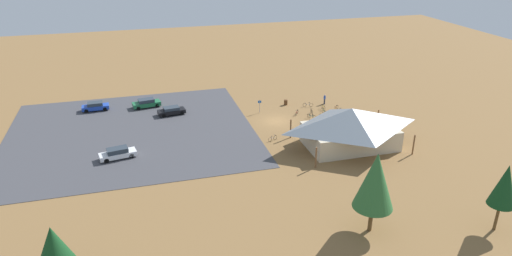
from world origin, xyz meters
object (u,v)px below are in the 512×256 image
pine_center (375,181)px  bicycle_yellow_near_sign (323,107)px  visitor_at_bikes (325,99)px  bicycle_green_mid_cluster (324,112)px  car_white_aisle_side (118,153)px  bicycle_red_lone_west (297,113)px  car_blue_far_end (95,106)px  pine_mideast (505,186)px  pine_east (55,251)px  lot_sign (260,105)px  bicycle_silver_trailside (308,105)px  bicycle_blue_near_porch (341,111)px  bicycle_white_edge_north (273,138)px  car_black_second_row (171,111)px  car_green_back_corner (146,103)px  bicycle_black_back_row (312,112)px  bicycle_orange_lone_east (336,108)px  trash_bin (286,102)px  bike_pavilion (351,125)px  bicycle_teal_yard_left (312,117)px

pine_center → bicycle_yellow_near_sign: (-8.87, -32.16, -5.25)m
visitor_at_bikes → bicycle_green_mid_cluster: bearing=66.6°
pine_center → car_white_aisle_side: size_ratio=1.74×
bicycle_red_lone_west → car_blue_far_end: (31.52, -10.67, 0.39)m
pine_mideast → pine_center: bearing=-15.2°
pine_east → pine_center: bearing=-178.7°
car_white_aisle_side → visitor_at_bikes: bearing=-161.2°
pine_east → car_blue_far_end: pine_east is taller
bicycle_yellow_near_sign → bicycle_green_mid_cluster: bicycle_green_mid_cluster is taller
lot_sign → bicycle_silver_trailside: (-8.65, -0.44, -1.06)m
pine_center → bicycle_blue_near_porch: size_ratio=5.04×
bicycle_white_edge_north → bicycle_green_mid_cluster: 13.53m
pine_east → bicycle_blue_near_porch: pine_east is taller
bicycle_silver_trailside → car_black_second_row: bearing=-6.4°
car_green_back_corner → car_black_second_row: (-3.70, 4.56, -0.06)m
bicycle_black_back_row → car_blue_far_end: bearing=-18.4°
bicycle_orange_lone_east → bicycle_yellow_near_sign: bearing=-22.0°
bicycle_silver_trailside → bicycle_blue_near_porch: size_ratio=1.01×
bicycle_red_lone_west → car_green_back_corner: 25.33m
pine_center → bicycle_white_edge_north: bearing=-82.5°
bicycle_white_edge_north → visitor_at_bikes: size_ratio=0.88×
trash_bin → car_blue_far_end: (31.24, -5.91, 0.30)m
bicycle_orange_lone_east → bicycle_red_lone_west: size_ratio=0.98×
trash_bin → bicycle_green_mid_cluster: 7.39m
bicycle_orange_lone_east → bicycle_silver_trailside: 4.79m
bicycle_yellow_near_sign → bicycle_black_back_row: 3.08m
bicycle_green_mid_cluster → bicycle_silver_trailside: bearing=-70.4°
bicycle_green_mid_cluster → car_green_back_corner: car_green_back_corner is taller
bicycle_orange_lone_east → bike_pavilion: bearing=72.7°
bicycle_blue_near_porch → car_black_second_row: car_black_second_row is taller
trash_bin → visitor_at_bikes: (-6.55, 1.40, 0.46)m
car_white_aisle_side → car_green_back_corner: size_ratio=1.03×
bicycle_silver_trailside → car_black_second_row: (22.63, -2.52, 0.35)m
bike_pavilion → bicycle_blue_near_porch: bike_pavilion is taller
pine_east → bicycle_silver_trailside: (-35.44, -34.70, -3.73)m
bicycle_yellow_near_sign → bicycle_teal_yard_left: bearing=44.1°
pine_mideast → car_blue_far_end: bearing=-48.7°
bicycle_silver_trailside → bicycle_black_back_row: bicycle_black_back_row is taller
pine_east → bike_pavilion: bearing=-151.8°
bicycle_red_lone_west → bicycle_blue_near_porch: (-7.01, 1.54, 0.02)m
car_blue_far_end → pine_east: bearing=88.8°
bicycle_white_edge_north → car_green_back_corner: car_green_back_corner is taller
bike_pavilion → bicycle_teal_yard_left: bearing=-83.2°
bike_pavilion → bicycle_black_back_row: bearing=-87.3°
car_white_aisle_side → car_black_second_row: (-8.37, -13.67, -0.05)m
bicycle_blue_near_porch → bicycle_black_back_row: (4.67, -0.97, 0.01)m
bicycle_white_edge_north → car_white_aisle_side: car_white_aisle_side is taller
lot_sign → car_black_second_row: 14.31m
pine_east → bicycle_silver_trailside: size_ratio=3.72×
bicycle_white_edge_north → bicycle_silver_trailside: bearing=-130.9°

